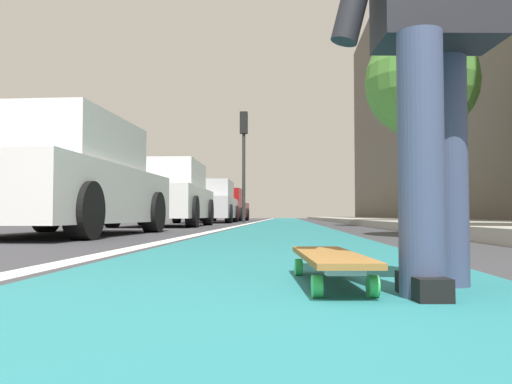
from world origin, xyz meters
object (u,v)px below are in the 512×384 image
parked_car_near (61,180)px  street_tree_mid (422,83)px  parked_car_far (208,203)px  traffic_light (244,146)px  skater_person (435,11)px  parked_car_end (226,206)px  skateboard (330,259)px  parked_car_mid (165,195)px

parked_car_near → street_tree_mid: 8.18m
parked_car_far → traffic_light: bearing=-59.7°
skater_person → parked_car_end: size_ratio=0.36×
skateboard → parked_car_far: 16.93m
parked_car_near → traffic_light: 13.03m
skateboard → street_tree_mid: size_ratio=0.19×
street_tree_mid → parked_car_far: bearing=39.9°
skateboard → traffic_light: (17.37, 1.72, 2.72)m
parked_car_far → street_tree_mid: street_tree_mid is taller
skateboard → parked_car_mid: (10.31, 2.99, 0.63)m
skater_person → parked_car_end: (22.59, 3.31, -0.24)m
skater_person → parked_car_mid: skater_person is taller
parked_car_mid → skateboard: bearing=-163.8°
traffic_light → parked_car_near: bearing=174.3°
skateboard → parked_car_far: (16.66, 2.93, 0.61)m
parked_car_near → parked_car_mid: 5.73m
parked_car_mid → street_tree_mid: size_ratio=0.97×
parked_car_far → traffic_light: (0.71, -1.21, 2.11)m
parked_car_end → street_tree_mid: street_tree_mid is taller
parked_car_mid → parked_car_far: 6.35m
parked_car_far → street_tree_mid: (-6.87, -5.74, 2.46)m
traffic_light → street_tree_mid: street_tree_mid is taller
parked_car_far → traffic_light: traffic_light is taller
parked_car_end → parked_car_far: bearing=-179.7°
skateboard → skater_person: bearing=-113.4°
parked_car_end → parked_car_near: bearing=179.9°
traffic_light → skateboard: bearing=-174.3°
street_tree_mid → skateboard: bearing=164.0°
parked_car_end → traffic_light: 5.64m
skateboard → parked_car_near: 5.50m
parked_car_mid → traffic_light: size_ratio=1.06×
skateboard → parked_car_far: size_ratio=0.19×
skater_person → street_tree_mid: street_tree_mid is taller
skater_person → parked_car_far: 17.13m
street_tree_mid → parked_car_mid: bearing=84.9°
skater_person → parked_car_end: bearing=8.3°
skateboard → parked_car_end: size_ratio=0.18×
parked_car_near → parked_car_mid: bearing=-0.0°
parked_car_near → traffic_light: traffic_light is taller
parked_car_far → parked_car_end: 5.78m
parked_car_mid → street_tree_mid: bearing=-95.1°
parked_car_mid → parked_car_far: size_ratio=0.98×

